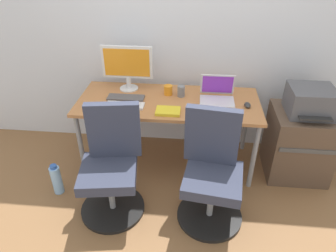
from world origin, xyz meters
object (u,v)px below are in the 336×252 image
object	(u,v)px
printer	(310,101)
coffee_mug	(168,90)
side_cabinet	(299,143)
office_chair_left	(111,167)
open_laptop	(217,95)
water_bottle_on_floor	(57,179)
office_chair_right	(212,173)
desktop_monitor	(127,65)

from	to	relation	value
printer	coffee_mug	xyz separation A→B (m)	(-1.26, 0.15, -0.03)
printer	coffee_mug	size ratio (longest dim) A/B	4.35
side_cabinet	coffee_mug	size ratio (longest dim) A/B	7.22
office_chair_left	open_laptop	size ratio (longest dim) A/B	3.03
side_cabinet	open_laptop	world-z (taller)	open_laptop
water_bottle_on_floor	coffee_mug	xyz separation A→B (m)	(0.94, 0.67, 0.61)
water_bottle_on_floor	office_chair_right	bearing A→B (deg)	-4.17
office_chair_left	coffee_mug	xyz separation A→B (m)	(0.39, 0.77, 0.33)
office_chair_right	printer	world-z (taller)	office_chair_right
side_cabinet	printer	distance (m)	0.45
side_cabinet	open_laptop	bearing A→B (deg)	174.18
office_chair_right	coffee_mug	bearing A→B (deg)	118.67
water_bottle_on_floor	office_chair_left	bearing A→B (deg)	-10.16
water_bottle_on_floor	open_laptop	bearing A→B (deg)	23.07
office_chair_right	coffee_mug	world-z (taller)	office_chair_right
office_chair_left	printer	distance (m)	1.79
office_chair_left	open_laptop	distance (m)	1.15
water_bottle_on_floor	desktop_monitor	distance (m)	1.23
office_chair_right	open_laptop	world-z (taller)	office_chair_right
office_chair_right	printer	distance (m)	1.10
office_chair_right	water_bottle_on_floor	xyz separation A→B (m)	(-1.36, 0.10, -0.28)
printer	desktop_monitor	size ratio (longest dim) A/B	0.83
water_bottle_on_floor	open_laptop	xyz separation A→B (m)	(1.40, 0.60, 0.62)
desktop_monitor	water_bottle_on_floor	bearing A→B (deg)	-126.07
side_cabinet	water_bottle_on_floor	world-z (taller)	side_cabinet
side_cabinet	open_laptop	distance (m)	0.91
office_chair_left	desktop_monitor	size ratio (longest dim) A/B	1.96
office_chair_right	water_bottle_on_floor	distance (m)	1.39
water_bottle_on_floor	side_cabinet	bearing A→B (deg)	13.18
office_chair_right	side_cabinet	xyz separation A→B (m)	(0.84, 0.61, -0.09)
printer	open_laptop	bearing A→B (deg)	174.11
office_chair_left	water_bottle_on_floor	distance (m)	0.63
open_laptop	coffee_mug	xyz separation A→B (m)	(-0.46, 0.07, -0.01)
office_chair_right	side_cabinet	distance (m)	1.04
office_chair_right	water_bottle_on_floor	bearing A→B (deg)	175.83
water_bottle_on_floor	desktop_monitor	xyz separation A→B (m)	(0.55, 0.75, 0.81)
water_bottle_on_floor	open_laptop	distance (m)	1.64
side_cabinet	water_bottle_on_floor	size ratio (longest dim) A/B	2.14
open_laptop	coffee_mug	size ratio (longest dim) A/B	3.37
office_chair_right	printer	bearing A→B (deg)	36.19
side_cabinet	water_bottle_on_floor	distance (m)	2.27
office_chair_left	water_bottle_on_floor	world-z (taller)	office_chair_left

